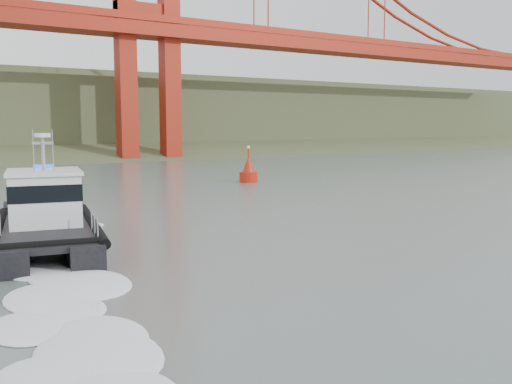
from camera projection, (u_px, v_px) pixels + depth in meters
ground at (326, 265)px, 24.86m from camera, size 400.00×400.00×0.00m
patrol_boat at (46, 218)px, 28.48m from camera, size 6.64×12.74×5.88m
nav_buoy at (248, 172)px, 61.01m from camera, size 1.98×1.98×4.12m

